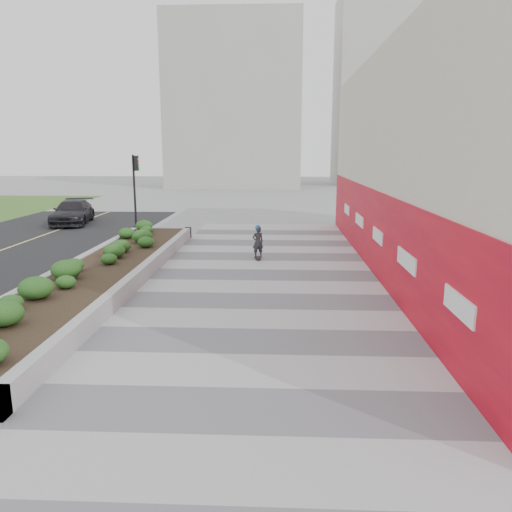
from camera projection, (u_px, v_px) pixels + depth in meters
The scene contains 10 objects.
ground at pixel (253, 375), 9.97m from camera, with size 160.00×160.00×0.00m, color gray.
walkway at pixel (259, 324), 12.91m from camera, with size 8.00×36.00×0.01m, color #A8A8AD.
building at pixel (462, 163), 17.62m from camera, with size 6.04×24.08×8.00m.
planter at pixel (102, 270), 16.97m from camera, with size 3.00×18.00×0.90m.
traffic_signal_near at pixel (135, 182), 26.83m from camera, with size 0.33×0.28×4.20m.
distant_bldg_north_l at pixel (235, 105), 61.90m from camera, with size 16.00×12.00×20.00m, color #ADAAA3.
distant_bldg_north_r at pixel (390, 92), 65.49m from camera, with size 14.00×10.00×24.00m, color #ADAAA3.
manhole_cover at pixel (278, 324), 12.88m from camera, with size 0.44×0.44×0.01m, color #595654.
skateboarder at pixel (258, 242), 20.45m from camera, with size 0.55×0.74×1.45m.
car_dark at pixel (73, 212), 30.57m from camera, with size 2.01×4.95×1.44m, color black.
Camera 1 is at (0.48, -9.26, 4.38)m, focal length 35.00 mm.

